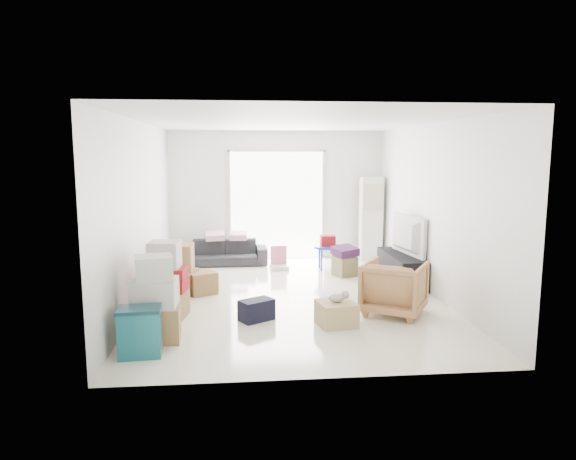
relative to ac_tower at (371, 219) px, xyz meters
The scene contains 21 objects.
room_shell 3.32m from the ac_tower, 126.35° to the right, with size 4.98×6.48×3.18m.
sliding_door 2.01m from the ac_tower, behind, with size 2.10×0.04×2.33m.
ac_tower is the anchor object (origin of this frame).
tv_console 2.05m from the ac_tower, 88.53° to the right, with size 0.45×1.51×0.50m, color black.
television 1.97m from the ac_tower, 88.53° to the right, with size 1.18×0.68×0.15m, color black.
sofa 3.10m from the ac_tower, behind, with size 1.70×0.50×0.66m, color #2B2C31.
pillow_left 3.25m from the ac_tower, behind, with size 0.39×0.31×0.12m, color #CE96AA.
pillow_right 2.77m from the ac_tower, behind, with size 0.33×0.26×0.11m, color #CE96AA.
armchair 3.74m from the ac_tower, 99.27° to the right, with size 0.80×0.75×0.82m, color #B0804E.
storage_bins 6.24m from the ac_tower, 128.32° to the right, with size 0.50×0.37×0.55m.
box_stack_a 5.80m from the ac_tower, 130.39° to the right, with size 0.59×0.50×1.04m.
box_stack_b 5.17m from the ac_tower, 136.74° to the right, with size 0.62×0.60×1.06m.
box_stack_c 4.40m from the ac_tower, 148.23° to the right, with size 0.65×0.59×0.80m.
loose_box 4.15m from the ac_tower, 145.44° to the right, with size 0.42×0.42×0.35m, color olive.
duffel_bag 4.59m from the ac_tower, 123.87° to the right, with size 0.44×0.27×0.28m, color black.
ottoman 1.73m from the ac_tower, 121.33° to the right, with size 0.36×0.36×0.36m, color olive.
blanket 1.64m from the ac_tower, 121.33° to the right, with size 0.39×0.39×0.14m, color #4B2154.
kids_table 1.39m from the ac_tower, 142.24° to the right, with size 0.55×0.55×0.67m.
toy_walker 2.23m from the ac_tower, 160.76° to the right, with size 0.36×0.33×0.45m.
wood_crate 4.38m from the ac_tower, 110.17° to the right, with size 0.46×0.46×0.31m, color tan.
plush_bunny 4.33m from the ac_tower, 109.82° to the right, with size 0.28×0.16×0.14m.
Camera 1 is at (-0.78, -7.79, 2.22)m, focal length 32.00 mm.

